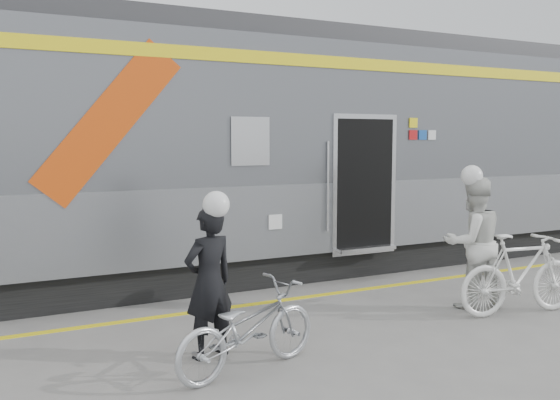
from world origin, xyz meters
TOP-DOWN VIEW (x-y plane):
  - ground at (0.00, 0.00)m, footprint 90.00×90.00m
  - train at (-0.63, 4.19)m, footprint 24.00×3.17m
  - safety_strip at (0.00, 2.15)m, footprint 24.00×0.12m
  - man at (-1.84, 0.55)m, footprint 0.66×0.52m
  - bicycle_left at (-1.64, -0.00)m, footprint 1.77×1.01m
  - woman at (1.98, 0.73)m, footprint 0.96×0.80m
  - bicycle_right at (2.28, 0.18)m, footprint 1.85×0.78m
  - helmet_man at (-1.84, 0.55)m, footprint 0.28×0.28m
  - helmet_woman at (1.98, 0.73)m, footprint 0.28×0.28m

SIDE VIEW (x-z plane):
  - ground at x=0.00m, z-range 0.00..0.00m
  - safety_strip at x=0.00m, z-range 0.00..0.01m
  - bicycle_left at x=-1.64m, z-range 0.00..0.88m
  - bicycle_right at x=2.28m, z-range 0.00..1.07m
  - man at x=-1.84m, z-range 0.00..1.60m
  - woman at x=1.98m, z-range 0.00..1.77m
  - helmet_man at x=-1.84m, z-range 1.60..1.88m
  - helmet_woman at x=1.98m, z-range 1.77..2.06m
  - train at x=-0.63m, z-range 0.00..4.10m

